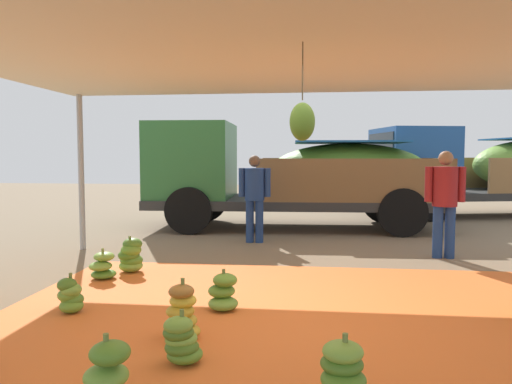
# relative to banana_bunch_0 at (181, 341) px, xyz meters

# --- Properties ---
(ground_plane) EXTENTS (40.00, 40.00, 0.00)m
(ground_plane) POSITION_rel_banana_bunch_0_xyz_m (0.79, 4.20, -0.19)
(ground_plane) COLOR #7F6B51
(tarp_orange) EXTENTS (6.11, 4.72, 0.01)m
(tarp_orange) POSITION_rel_banana_bunch_0_xyz_m (0.79, 1.20, -0.18)
(tarp_orange) COLOR orange
(tarp_orange) RESTS_ON ground
(tent_canopy) EXTENTS (8.00, 7.00, 2.78)m
(tent_canopy) POSITION_rel_banana_bunch_0_xyz_m (0.79, 1.12, 2.51)
(tent_canopy) COLOR #9EA0A5
(tent_canopy) RESTS_ON ground
(banana_bunch_0) EXTENTS (0.42, 0.40, 0.43)m
(banana_bunch_0) POSITION_rel_banana_bunch_0_xyz_m (0.00, 0.00, 0.00)
(banana_bunch_0) COLOR #518428
(banana_bunch_0) RESTS_ON tarp_orange
(banana_bunch_1) EXTENTS (0.45, 0.44, 0.53)m
(banana_bunch_1) POSITION_rel_banana_bunch_0_xyz_m (1.23, -0.65, 0.05)
(banana_bunch_1) COLOR #75A83D
(banana_bunch_1) RESTS_ON tarp_orange
(banana_bunch_2) EXTENTS (0.34, 0.32, 0.42)m
(banana_bunch_2) POSITION_rel_banana_bunch_0_xyz_m (-1.50, 1.10, -0.00)
(banana_bunch_2) COLOR #60932D
(banana_bunch_2) RESTS_ON tarp_orange
(banana_bunch_4) EXTENTS (0.42, 0.44, 0.42)m
(banana_bunch_4) POSITION_rel_banana_bunch_0_xyz_m (-1.76, 2.49, -0.01)
(banana_bunch_4) COLOR #518428
(banana_bunch_4) RESTS_ON tarp_orange
(banana_bunch_7) EXTENTS (0.44, 0.44, 0.44)m
(banana_bunch_7) POSITION_rel_banana_bunch_0_xyz_m (0.08, 1.39, 0.00)
(banana_bunch_7) COLOR #6B9E38
(banana_bunch_7) RESTS_ON tarp_orange
(banana_bunch_8) EXTENTS (0.41, 0.41, 0.53)m
(banana_bunch_8) POSITION_rel_banana_bunch_0_xyz_m (-0.25, -0.83, 0.04)
(banana_bunch_8) COLOR #6B9E38
(banana_bunch_8) RESTS_ON tarp_orange
(banana_bunch_9) EXTENTS (0.47, 0.48, 0.52)m
(banana_bunch_9) POSITION_rel_banana_bunch_0_xyz_m (-1.53, 2.92, 0.05)
(banana_bunch_9) COLOR #75A83D
(banana_bunch_9) RESTS_ON tarp_orange
(banana_bunch_10) EXTENTS (0.40, 0.38, 0.54)m
(banana_bunch_10) POSITION_rel_banana_bunch_0_xyz_m (-0.13, 0.54, 0.05)
(banana_bunch_10) COLOR gold
(banana_bunch_10) RESTS_ON tarp_orange
(cargo_truck_main) EXTENTS (6.62, 2.66, 2.40)m
(cargo_truck_main) POSITION_rel_banana_bunch_0_xyz_m (0.41, 7.57, 1.06)
(cargo_truck_main) COLOR #2D2D2D
(cargo_truck_main) RESTS_ON ground
(cargo_truck_far) EXTENTS (6.76, 3.61, 2.40)m
(cargo_truck_far) POSITION_rel_banana_bunch_0_xyz_m (5.86, 10.56, 1.09)
(cargo_truck_far) COLOR #2D2D2D
(cargo_truck_far) RESTS_ON ground
(worker_0) EXTENTS (0.61, 0.37, 1.66)m
(worker_0) POSITION_rel_banana_bunch_0_xyz_m (-0.08, 5.56, 0.78)
(worker_0) COLOR navy
(worker_0) RESTS_ON ground
(worker_1) EXTENTS (0.64, 0.39, 1.73)m
(worker_1) POSITION_rel_banana_bunch_0_xyz_m (3.14, 4.49, 0.83)
(worker_1) COLOR navy
(worker_1) RESTS_ON ground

